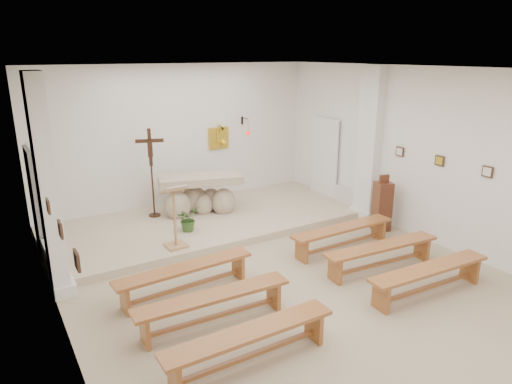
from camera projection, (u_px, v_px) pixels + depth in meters
ground at (300, 290)px, 7.51m from camera, size 7.00×10.00×0.00m
wall_left at (61, 233)px, 5.27m from camera, size 0.02×10.00×3.50m
wall_right at (449, 161)px, 8.73m from camera, size 0.02×10.00×3.50m
wall_back at (179, 138)px, 11.07m from camera, size 7.00×0.02×3.50m
ceiling at (307, 71)px, 6.49m from camera, size 7.00×10.00×0.02m
sanctuary_platform at (208, 221)px, 10.35m from camera, size 6.98×3.00×0.15m
pilaster_left at (47, 189)px, 6.96m from camera, size 0.26×0.55×3.50m
pilaster_right at (369, 144)px, 10.31m from camera, size 0.26×0.55×3.50m
gold_wall_relief at (219, 138)px, 11.60m from camera, size 0.55×0.04×0.55m
sanctuary_lamp at (247, 131)px, 11.70m from camera, size 0.11×0.36×0.44m
station_frame_left_front at (77, 260)px, 4.63m from camera, size 0.03×0.20×0.20m
station_frame_left_mid at (60, 229)px, 5.45m from camera, size 0.03×0.20×0.20m
station_frame_left_rear at (48, 206)px, 6.26m from camera, size 0.03×0.20×0.20m
station_frame_right_front at (487, 172)px, 8.08m from camera, size 0.03×0.20×0.20m
station_frame_right_mid at (440, 161)px, 8.89m from camera, size 0.03×0.20×0.20m
station_frame_right_rear at (400, 152)px, 9.71m from camera, size 0.03×0.20×0.20m
radiator_left at (49, 261)px, 7.94m from camera, size 0.10×0.85×0.52m
radiator_right at (347, 198)px, 11.34m from camera, size 0.10×0.85×0.52m
altar at (200, 197)px, 10.59m from camera, size 2.01×1.22×0.97m
lectern at (175, 216)px, 8.61m from camera, size 0.47×0.41×1.26m
crucifix_stand at (151, 167)px, 10.12m from camera, size 0.59×0.26×2.01m
potted_plant at (188, 219)px, 9.53m from camera, size 0.60×0.57×0.52m
donation_pedestal at (382, 206)px, 9.89m from camera, size 0.42×0.42×1.25m
bench_left_front at (185, 273)px, 7.28m from camera, size 2.32×0.48×0.49m
bench_right_front at (343, 233)px, 8.93m from camera, size 2.31×0.38×0.49m
bench_left_second at (213, 302)px, 6.45m from camera, size 2.32×0.47×0.49m
bench_right_second at (381, 251)px, 8.09m from camera, size 2.33×0.55×0.49m
bench_left_third at (250, 339)px, 5.61m from camera, size 2.31×0.38×0.49m
bench_right_third at (429, 274)px, 7.26m from camera, size 2.32×0.50×0.49m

